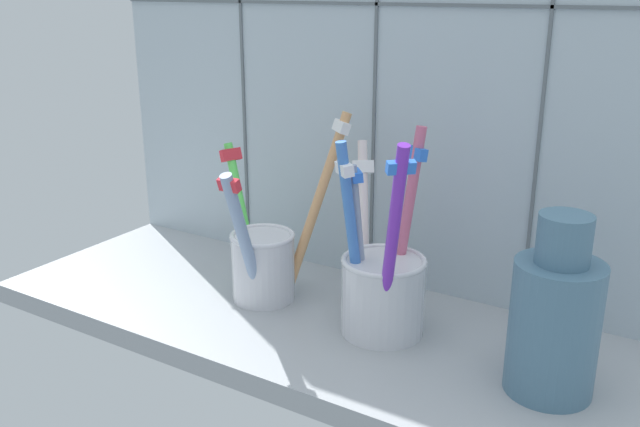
{
  "coord_description": "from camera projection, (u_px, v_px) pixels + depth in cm",
  "views": [
    {
      "loc": [
        30.65,
        -48.63,
        31.36
      ],
      "look_at": [
        0.0,
        0.88,
        11.89
      ],
      "focal_mm": 38.71,
      "sensor_mm": 36.0,
      "label": 1
    }
  ],
  "objects": [
    {
      "name": "counter_slab",
      "position": [
        315.0,
        327.0,
        0.64
      ],
      "size": [
        64.0,
        22.0,
        2.0
      ],
      "primitive_type": "cube",
      "color": "#9EA3A8",
      "rests_on": "ground"
    },
    {
      "name": "tile_wall_back",
      "position": [
        380.0,
        79.0,
        0.67
      ],
      "size": [
        64.0,
        2.2,
        45.0
      ],
      "color": "#B2C1CC",
      "rests_on": "ground"
    },
    {
      "name": "toothbrush_cup_left",
      "position": [
        264.0,
        257.0,
        0.66
      ],
      "size": [
        13.54,
        13.42,
        18.1
      ],
      "color": "silver",
      "rests_on": "counter_slab"
    },
    {
      "name": "toothbrush_cup_right",
      "position": [
        382.0,
        283.0,
        0.6
      ],
      "size": [
        10.74,
        12.47,
        18.41
      ],
      "color": "silver",
      "rests_on": "counter_slab"
    },
    {
      "name": "ceramic_vase",
      "position": [
        555.0,
        319.0,
        0.51
      ],
      "size": [
        6.58,
        6.58,
        14.03
      ],
      "color": "slate",
      "rests_on": "counter_slab"
    }
  ]
}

